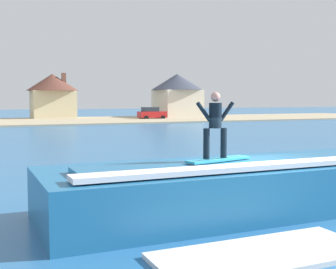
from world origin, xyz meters
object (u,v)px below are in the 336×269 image
wave_crest (236,186)px  surfboard (218,160)px  house_small_cottage (53,93)px  surfer (215,122)px  car_far_shore (152,113)px  house_gabled_white (177,93)px

wave_crest → surfboard: size_ratio=5.27×
house_small_cottage → surfer: bearing=-95.5°
wave_crest → car_far_shore: bearing=70.7°
wave_crest → car_far_shore: car_far_shore is taller
wave_crest → surfer: size_ratio=6.13×
surfboard → house_gabled_white: 61.11m
wave_crest → surfer: 1.91m
house_gabled_white → house_small_cottage: house_gabled_white is taller
surfboard → car_far_shore: car_far_shore is taller
wave_crest → house_gabled_white: house_gabled_white is taller
surfboard → house_gabled_white: size_ratio=0.23×
house_small_cottage → car_far_shore: bearing=-32.7°
house_gabled_white → house_small_cottage: bearing=169.1°
wave_crest → house_small_cottage: (4.98, 59.20, 3.26)m
car_far_shore → house_gabled_white: 8.35m
wave_crest → surfboard: bearing=-159.2°
house_gabled_white → surfboard: bearing=-114.0°
wave_crest → surfboard: surfboard is taller
surfer → house_gabled_white: 61.05m
car_far_shore → house_small_cottage: (-12.87, 8.27, 2.98)m
wave_crest → car_far_shore: 53.97m
surfboard → surfer: 0.96m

